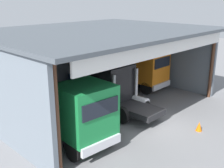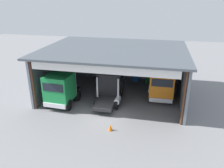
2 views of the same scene
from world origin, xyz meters
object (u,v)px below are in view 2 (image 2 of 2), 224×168
object	(u,v)px
truck_orange_right_bay	(161,85)
oil_drum	(147,79)
truck_black_center_bay	(110,86)
traffic_cone	(110,127)
truck_green_center_left_bay	(61,89)
tool_cart	(136,77)

from	to	relation	value
truck_orange_right_bay	oil_drum	size ratio (longest dim) A/B	4.85
truck_black_center_bay	oil_drum	world-z (taller)	truck_black_center_bay
traffic_cone	truck_green_center_left_bay	bearing A→B (deg)	149.57
truck_black_center_bay	tool_cart	bearing A→B (deg)	72.66
truck_green_center_left_bay	tool_cart	size ratio (longest dim) A/B	4.77
tool_cart	truck_orange_right_bay	bearing A→B (deg)	-58.84
tool_cart	truck_green_center_left_bay	bearing A→B (deg)	-126.96
tool_cart	traffic_cone	size ratio (longest dim) A/B	1.79
traffic_cone	truck_orange_right_bay	bearing A→B (deg)	59.37
oil_drum	truck_black_center_bay	bearing A→B (deg)	-119.64
truck_green_center_left_bay	oil_drum	bearing A→B (deg)	-130.62
truck_green_center_left_bay	traffic_cone	world-z (taller)	truck_green_center_left_bay
traffic_cone	truck_black_center_bay	bearing A→B (deg)	102.76
truck_orange_right_bay	tool_cart	world-z (taller)	truck_orange_right_bay
truck_green_center_left_bay	tool_cart	distance (m)	11.00
tool_cart	traffic_cone	xyz separation A→B (m)	(-0.71, -12.16, -0.22)
truck_orange_right_bay	tool_cart	distance (m)	6.47
tool_cart	traffic_cone	bearing A→B (deg)	-93.34
oil_drum	traffic_cone	size ratio (longest dim) A/B	1.58
truck_orange_right_bay	oil_drum	distance (m)	5.50
truck_black_center_bay	oil_drum	size ratio (longest dim) A/B	6.03
truck_black_center_bay	traffic_cone	bearing A→B (deg)	-77.75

